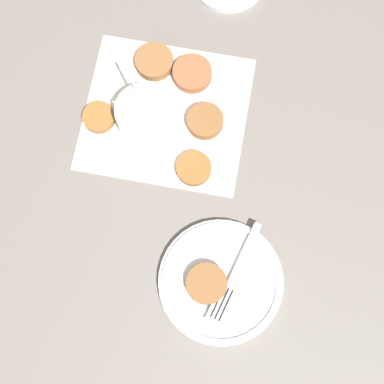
{
  "coord_description": "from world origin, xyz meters",
  "views": [
    {
      "loc": [
        -0.14,
        0.29,
        0.89
      ],
      "look_at": [
        -0.07,
        0.09,
        0.02
      ],
      "focal_mm": 50.0,
      "sensor_mm": 36.0,
      "label": 1
    }
  ],
  "objects_px": {
    "sauce_bowl": "(145,117)",
    "serving_plate": "(221,281)",
    "fritter_on_plate": "(206,284)",
    "fork": "(231,284)"
  },
  "relations": [
    {
      "from": "serving_plate",
      "to": "sauce_bowl",
      "type": "bearing_deg",
      "value": -46.2
    },
    {
      "from": "fritter_on_plate",
      "to": "fork",
      "type": "bearing_deg",
      "value": -160.31
    },
    {
      "from": "sauce_bowl",
      "to": "serving_plate",
      "type": "xyz_separation_m",
      "value": [
        -0.21,
        0.22,
        -0.02
      ]
    },
    {
      "from": "serving_plate",
      "to": "fritter_on_plate",
      "type": "bearing_deg",
      "value": 30.04
    },
    {
      "from": "sauce_bowl",
      "to": "fritter_on_plate",
      "type": "xyz_separation_m",
      "value": [
        -0.19,
        0.23,
        -0.0
      ]
    },
    {
      "from": "serving_plate",
      "to": "fritter_on_plate",
      "type": "xyz_separation_m",
      "value": [
        0.02,
        0.01,
        0.02
      ]
    },
    {
      "from": "serving_plate",
      "to": "fork",
      "type": "distance_m",
      "value": 0.02
    },
    {
      "from": "serving_plate",
      "to": "fork",
      "type": "height_order",
      "value": "fork"
    },
    {
      "from": "sauce_bowl",
      "to": "serving_plate",
      "type": "height_order",
      "value": "sauce_bowl"
    },
    {
      "from": "fritter_on_plate",
      "to": "fork",
      "type": "distance_m",
      "value": 0.04
    }
  ]
}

